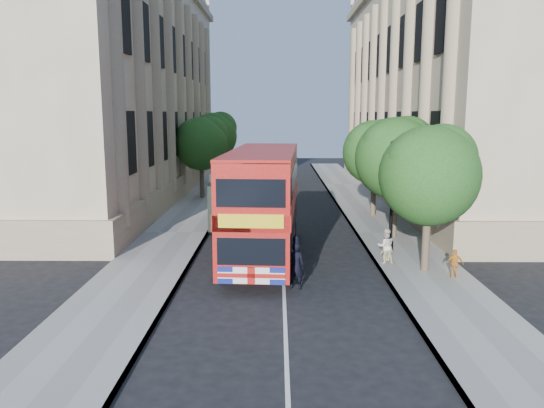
{
  "coord_description": "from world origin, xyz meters",
  "views": [
    {
      "loc": [
        -0.25,
        -18.03,
        6.47
      ],
      "look_at": [
        -0.5,
        6.35,
        2.3
      ],
      "focal_mm": 35.0,
      "sensor_mm": 36.0,
      "label": 1
    }
  ],
  "objects_px": {
    "double_decker_bus": "(263,201)",
    "police_constable": "(296,266)",
    "lamp_post": "(392,201)",
    "box_van": "(231,200)",
    "woman_pedestrian": "(386,246)"
  },
  "relations": [
    {
      "from": "lamp_post",
      "to": "police_constable",
      "type": "relative_size",
      "value": 2.9
    },
    {
      "from": "double_decker_bus",
      "to": "woman_pedestrian",
      "type": "height_order",
      "value": "double_decker_bus"
    },
    {
      "from": "double_decker_bus",
      "to": "woman_pedestrian",
      "type": "bearing_deg",
      "value": -8.3
    },
    {
      "from": "box_van",
      "to": "woman_pedestrian",
      "type": "relative_size",
      "value": 3.84
    },
    {
      "from": "lamp_post",
      "to": "double_decker_bus",
      "type": "relative_size",
      "value": 0.49
    },
    {
      "from": "double_decker_bus",
      "to": "police_constable",
      "type": "xyz_separation_m",
      "value": [
        1.31,
        -4.16,
        -1.77
      ]
    },
    {
      "from": "double_decker_bus",
      "to": "lamp_post",
      "type": "bearing_deg",
      "value": 11.39
    },
    {
      "from": "lamp_post",
      "to": "box_van",
      "type": "distance_m",
      "value": 9.85
    },
    {
      "from": "lamp_post",
      "to": "woman_pedestrian",
      "type": "bearing_deg",
      "value": -107.38
    },
    {
      "from": "lamp_post",
      "to": "woman_pedestrian",
      "type": "xyz_separation_m",
      "value": [
        -0.6,
        -1.92,
        -1.64
      ]
    },
    {
      "from": "double_decker_bus",
      "to": "police_constable",
      "type": "relative_size",
      "value": 5.93
    },
    {
      "from": "box_van",
      "to": "police_constable",
      "type": "relative_size",
      "value": 3.23
    },
    {
      "from": "police_constable",
      "to": "woman_pedestrian",
      "type": "bearing_deg",
      "value": -127.54
    },
    {
      "from": "double_decker_bus",
      "to": "police_constable",
      "type": "bearing_deg",
      "value": -69.24
    },
    {
      "from": "lamp_post",
      "to": "woman_pedestrian",
      "type": "distance_m",
      "value": 2.59
    }
  ]
}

